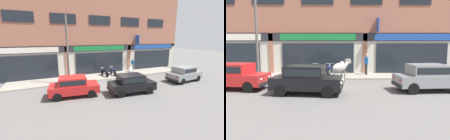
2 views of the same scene
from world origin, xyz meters
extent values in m
plane|color=#605E5B|center=(0.00, 0.00, 0.00)|extent=(90.00, 90.00, 0.00)
cube|color=gray|center=(0.00, 3.61, 0.06)|extent=(19.00, 2.83, 0.12)
cube|color=#9E604C|center=(0.00, 5.30, 6.62)|extent=(23.00, 0.55, 7.13)
cube|color=beige|center=(0.00, 5.30, 1.70)|extent=(23.00, 0.55, 3.40)
cube|color=#28282D|center=(0.00, 4.99, 3.05)|extent=(22.08, 0.08, 0.64)
cube|color=black|center=(-7.67, 4.98, 1.35)|extent=(5.83, 0.10, 2.40)
cube|color=silver|center=(-7.67, 4.96, 3.05)|extent=(6.13, 0.05, 0.52)
cube|color=#9E604C|center=(-3.83, 5.01, 1.70)|extent=(0.36, 0.12, 3.40)
cube|color=black|center=(0.00, 4.98, 1.35)|extent=(5.83, 0.10, 2.40)
cube|color=#197A38|center=(0.00, 4.96, 3.05)|extent=(6.13, 0.05, 0.52)
cube|color=#9E604C|center=(3.83, 5.01, 1.70)|extent=(0.36, 0.12, 3.40)
cube|color=black|center=(7.67, 4.98, 1.35)|extent=(5.83, 0.10, 2.40)
cube|color=#1E479E|center=(7.67, 4.96, 3.05)|extent=(6.13, 0.05, 0.52)
cube|color=black|center=(-7.82, 5.00, 6.11)|extent=(2.50, 0.06, 1.00)
cube|color=black|center=(-3.91, 5.00, 6.11)|extent=(2.50, 0.06, 1.00)
cube|color=black|center=(0.00, 5.00, 6.11)|extent=(2.50, 0.06, 1.00)
cube|color=black|center=(3.91, 5.00, 6.11)|extent=(2.50, 0.06, 1.00)
cube|color=black|center=(7.82, 5.00, 6.11)|extent=(2.50, 0.06, 1.00)
cube|color=#1E479E|center=(4.76, 4.58, 4.00)|extent=(0.08, 0.80, 1.10)
ellipsoid|color=#9E998E|center=(1.70, 1.07, 1.02)|extent=(1.21, 1.45, 0.60)
sphere|color=#9E998E|center=(1.86, 1.30, 1.25)|extent=(0.32, 0.32, 0.32)
cylinder|color=#9E998E|center=(1.82, 1.51, 0.36)|extent=(0.12, 0.12, 0.72)
cylinder|color=#9E998E|center=(2.06, 1.35, 0.36)|extent=(0.12, 0.12, 0.72)
cylinder|color=#9E998E|center=(1.34, 0.78, 0.36)|extent=(0.12, 0.12, 0.72)
cylinder|color=#9E998E|center=(1.58, 0.63, 0.36)|extent=(0.12, 0.12, 0.72)
cylinder|color=#9E998E|center=(2.15, 1.75, 1.17)|extent=(0.46, 0.52, 0.43)
cube|color=#9E998E|center=(2.30, 1.97, 1.34)|extent=(0.38, 0.42, 0.26)
cube|color=slate|center=(2.40, 2.12, 1.30)|extent=(0.21, 0.21, 0.14)
cone|color=beige|center=(2.19, 1.99, 1.52)|extent=(0.11, 0.13, 0.19)
cone|color=beige|center=(2.36, 1.88, 1.52)|extent=(0.11, 0.13, 0.19)
cube|color=#9E998E|center=(2.12, 1.99, 1.40)|extent=(0.14, 0.11, 0.10)
cube|color=#9E998E|center=(2.39, 1.81, 1.40)|extent=(0.14, 0.11, 0.10)
cylinder|color=#9E998E|center=(1.29, 0.45, 0.80)|extent=(0.12, 0.16, 0.60)
cylinder|color=black|center=(-2.94, -0.19, 0.30)|extent=(0.62, 0.26, 0.60)
cylinder|color=black|center=(-3.14, -1.62, 0.30)|extent=(0.62, 0.26, 0.60)
cylinder|color=black|center=(-5.22, 0.12, 0.30)|extent=(0.62, 0.26, 0.60)
cylinder|color=black|center=(-5.41, -1.30, 0.30)|extent=(0.62, 0.26, 0.60)
cube|color=red|center=(-4.18, -0.75, 0.60)|extent=(3.69, 2.06, 0.60)
cube|color=red|center=(-4.27, -0.73, 1.18)|extent=(2.08, 1.69, 0.56)
cube|color=black|center=(-4.27, -0.73, 1.18)|extent=(1.93, 1.69, 0.35)
cube|color=black|center=(-2.46, -0.98, 0.38)|extent=(0.33, 1.52, 0.20)
cube|color=black|center=(-5.89, -0.51, 0.38)|extent=(0.33, 1.52, 0.20)
sphere|color=silver|center=(-2.37, -0.51, 0.68)|extent=(0.14, 0.14, 0.14)
sphere|color=silver|center=(-2.50, -1.46, 0.68)|extent=(0.14, 0.14, 0.14)
cube|color=red|center=(-5.85, -0.01, 0.70)|extent=(0.05, 0.16, 0.14)
cube|color=red|center=(-5.98, -1.00, 0.70)|extent=(0.05, 0.16, 0.14)
cylinder|color=black|center=(7.56, -0.48, 0.30)|extent=(0.61, 0.22, 0.60)
cylinder|color=black|center=(7.66, -1.91, 0.30)|extent=(0.61, 0.22, 0.60)
cylinder|color=black|center=(5.26, -0.65, 0.30)|extent=(0.61, 0.22, 0.60)
cylinder|color=black|center=(5.37, -2.08, 0.30)|extent=(0.61, 0.22, 0.60)
cube|color=gray|center=(6.46, -1.28, 0.60)|extent=(3.61, 1.85, 0.60)
cube|color=gray|center=(6.36, -1.29, 1.18)|extent=(2.00, 1.58, 0.56)
cube|color=black|center=(6.36, -1.29, 1.18)|extent=(1.85, 1.59, 0.35)
cube|color=black|center=(8.19, -1.15, 0.38)|extent=(0.23, 1.52, 0.20)
cube|color=black|center=(4.74, -1.41, 0.38)|extent=(0.23, 1.52, 0.20)
sphere|color=silver|center=(8.18, -0.67, 0.68)|extent=(0.14, 0.14, 0.14)
sphere|color=silver|center=(8.25, -1.63, 0.68)|extent=(0.14, 0.14, 0.14)
cube|color=red|center=(4.67, -0.92, 0.70)|extent=(0.04, 0.16, 0.14)
cube|color=red|center=(4.75, -1.90, 0.70)|extent=(0.04, 0.16, 0.14)
cylinder|color=black|center=(1.23, -1.33, 0.30)|extent=(0.62, 0.25, 0.60)
cylinder|color=black|center=(1.07, -2.76, 0.30)|extent=(0.62, 0.25, 0.60)
cylinder|color=black|center=(-1.06, -1.07, 0.30)|extent=(0.62, 0.25, 0.60)
cylinder|color=black|center=(-1.22, -2.51, 0.30)|extent=(0.62, 0.25, 0.60)
cube|color=black|center=(0.01, -1.92, 0.60)|extent=(3.66, 1.98, 0.60)
cube|color=black|center=(-0.09, -1.91, 1.18)|extent=(2.05, 1.64, 0.56)
cube|color=black|center=(-0.09, -1.91, 1.18)|extent=(1.90, 1.64, 0.35)
cube|color=black|center=(1.72, -2.11, 0.38)|extent=(0.29, 1.52, 0.20)
cube|color=black|center=(-1.71, -1.73, 0.38)|extent=(0.29, 1.52, 0.20)
sphere|color=silver|center=(1.81, -1.64, 0.68)|extent=(0.14, 0.14, 0.14)
sphere|color=silver|center=(1.70, -2.59, 0.68)|extent=(0.14, 0.14, 0.14)
cube|color=red|center=(-1.68, -1.23, 0.70)|extent=(0.05, 0.16, 0.14)
cube|color=red|center=(-1.79, -2.22, 0.70)|extent=(0.05, 0.16, 0.14)
cylinder|color=black|center=(-0.15, 4.05, 0.40)|extent=(0.13, 0.56, 0.56)
cylinder|color=black|center=(-0.08, 2.81, 0.40)|extent=(0.13, 0.56, 0.56)
cube|color=#B2B5BA|center=(-0.11, 3.41, 0.44)|extent=(0.22, 0.33, 0.24)
cube|color=black|center=(-0.12, 3.57, 0.70)|extent=(0.26, 0.41, 0.24)
cube|color=black|center=(-0.10, 3.17, 0.68)|extent=(0.25, 0.53, 0.12)
cylinder|color=#B2B5BA|center=(-0.15, 3.99, 0.70)|extent=(0.06, 0.27, 0.59)
cylinder|color=#B2B5BA|center=(-0.15, 4.03, 0.98)|extent=(0.52, 0.06, 0.03)
sphere|color=silver|center=(-0.15, 4.09, 0.86)|extent=(0.12, 0.12, 0.12)
cylinder|color=#B2B5BA|center=(-0.20, 3.04, 0.36)|extent=(0.09, 0.48, 0.06)
cylinder|color=black|center=(0.96, 4.09, 0.40)|extent=(0.14, 0.57, 0.56)
cylinder|color=black|center=(0.86, 2.84, 0.40)|extent=(0.14, 0.57, 0.56)
cube|color=#B2B5BA|center=(0.91, 3.45, 0.44)|extent=(0.22, 0.33, 0.24)
cube|color=navy|center=(0.92, 3.61, 0.70)|extent=(0.27, 0.42, 0.24)
cube|color=black|center=(0.89, 3.21, 0.68)|extent=(0.26, 0.54, 0.12)
cylinder|color=#B2B5BA|center=(0.96, 4.03, 0.70)|extent=(0.06, 0.27, 0.59)
cylinder|color=#B2B5BA|center=(0.96, 4.07, 0.98)|extent=(0.52, 0.07, 0.03)
sphere|color=silver|center=(0.96, 4.13, 0.86)|extent=(0.12, 0.12, 0.12)
cylinder|color=#B2B5BA|center=(0.77, 3.10, 0.36)|extent=(0.10, 0.48, 0.06)
cylinder|color=#2D2D33|center=(3.85, 3.96, 0.53)|extent=(0.11, 0.11, 0.82)
cylinder|color=#2D2D33|center=(3.80, 4.13, 0.53)|extent=(0.11, 0.11, 0.82)
cylinder|color=#236BB7|center=(3.83, 4.05, 1.22)|extent=(0.32, 0.32, 0.56)
cylinder|color=#236BB7|center=(3.89, 3.85, 1.20)|extent=(0.08, 0.08, 0.56)
cylinder|color=#236BB7|center=(3.76, 4.25, 1.20)|extent=(0.08, 0.08, 0.56)
sphere|color=tan|center=(3.83, 4.05, 1.62)|extent=(0.20, 0.20, 0.20)
cylinder|color=#595651|center=(-4.05, 2.50, 3.16)|extent=(0.18, 0.18, 6.07)
camera|label=1|loc=(-5.98, -11.42, 4.21)|focal=24.00mm
camera|label=2|loc=(1.48, -12.86, 2.62)|focal=35.00mm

